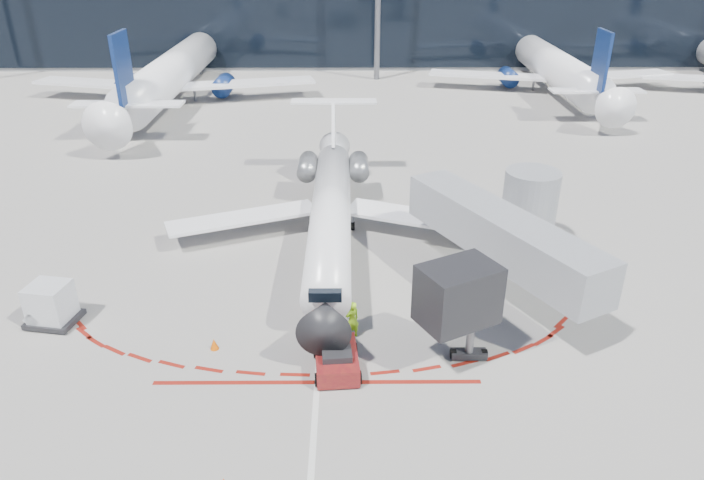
{
  "coord_description": "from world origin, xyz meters",
  "views": [
    {
      "loc": [
        1.35,
        -32.69,
        17.4
      ],
      "look_at": [
        1.55,
        -2.08,
        2.08
      ],
      "focal_mm": 32.0,
      "sensor_mm": 36.0,
      "label": 1
    }
  ],
  "objects_px": {
    "regional_jet": "(331,207)",
    "uld_container": "(51,305)",
    "ramp_worker": "(352,320)",
    "pushback_tug": "(337,360)"
  },
  "relations": [
    {
      "from": "regional_jet",
      "to": "pushback_tug",
      "type": "relative_size",
      "value": 5.38
    },
    {
      "from": "ramp_worker",
      "to": "uld_container",
      "type": "xyz_separation_m",
      "value": [
        -14.58,
        1.27,
        0.09
      ]
    },
    {
      "from": "uld_container",
      "to": "ramp_worker",
      "type": "bearing_deg",
      "value": 5.15
    },
    {
      "from": "regional_jet",
      "to": "uld_container",
      "type": "relative_size",
      "value": 9.81
    },
    {
      "from": "ramp_worker",
      "to": "uld_container",
      "type": "bearing_deg",
      "value": -36.35
    },
    {
      "from": "regional_jet",
      "to": "uld_container",
      "type": "xyz_separation_m",
      "value": [
        -13.35,
        -9.27,
        -1.05
      ]
    },
    {
      "from": "uld_container",
      "to": "regional_jet",
      "type": "bearing_deg",
      "value": 44.91
    },
    {
      "from": "ramp_worker",
      "to": "pushback_tug",
      "type": "bearing_deg",
      "value": 42.75
    },
    {
      "from": "regional_jet",
      "to": "ramp_worker",
      "type": "bearing_deg",
      "value": -83.38
    },
    {
      "from": "pushback_tug",
      "to": "ramp_worker",
      "type": "bearing_deg",
      "value": 69.57
    }
  ]
}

